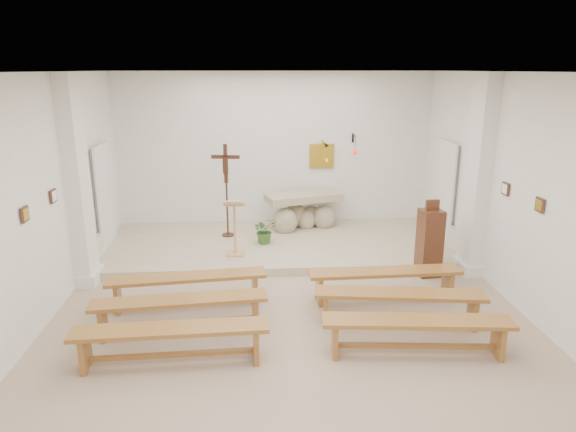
{
  "coord_description": "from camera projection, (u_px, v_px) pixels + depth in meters",
  "views": [
    {
      "loc": [
        -0.49,
        -6.43,
        3.54
      ],
      "look_at": [
        0.06,
        1.6,
        1.23
      ],
      "focal_mm": 32.0,
      "sensor_mm": 36.0,
      "label": 1
    }
  ],
  "objects": [
    {
      "name": "ground",
      "position": [
        292.0,
        332.0,
        7.17
      ],
      "size": [
        7.0,
        10.0,
        0.0
      ],
      "primitive_type": "cube",
      "color": "tan",
      "rests_on": "ground"
    },
    {
      "name": "wall_left",
      "position": [
        16.0,
        216.0,
        6.46
      ],
      "size": [
        0.02,
        10.0,
        3.5
      ],
      "primitive_type": "cube",
      "color": "white",
      "rests_on": "ground"
    },
    {
      "name": "wall_right",
      "position": [
        550.0,
        207.0,
        6.92
      ],
      "size": [
        0.02,
        10.0,
        3.5
      ],
      "primitive_type": "cube",
      "color": "white",
      "rests_on": "ground"
    },
    {
      "name": "wall_back",
      "position": [
        275.0,
        152.0,
        11.47
      ],
      "size": [
        7.0,
        0.02,
        3.5
      ],
      "primitive_type": "cube",
      "color": "white",
      "rests_on": "ground"
    },
    {
      "name": "ceiling",
      "position": [
        292.0,
        73.0,
        6.21
      ],
      "size": [
        7.0,
        10.0,
        0.02
      ],
      "primitive_type": "cube",
      "color": "silver",
      "rests_on": "wall_back"
    },
    {
      "name": "sanctuary_platform",
      "position": [
        279.0,
        244.0,
        10.51
      ],
      "size": [
        6.98,
        3.0,
        0.15
      ],
      "primitive_type": "cube",
      "color": "beige",
      "rests_on": "ground"
    },
    {
      "name": "pilaster_left",
      "position": [
        77.0,
        183.0,
        8.38
      ],
      "size": [
        0.26,
        0.55,
        3.5
      ],
      "primitive_type": "cube",
      "color": "white",
      "rests_on": "ground"
    },
    {
      "name": "pilaster_right",
      "position": [
        478.0,
        177.0,
        8.83
      ],
      "size": [
        0.26,
        0.55,
        3.5
      ],
      "primitive_type": "cube",
      "color": "white",
      "rests_on": "ground"
    },
    {
      "name": "gold_wall_relief",
      "position": [
        322.0,
        156.0,
        11.54
      ],
      "size": [
        0.55,
        0.04,
        0.55
      ],
      "primitive_type": "cube",
      "color": "gold",
      "rests_on": "wall_back"
    },
    {
      "name": "sanctuary_lamp",
      "position": [
        355.0,
        150.0,
        11.3
      ],
      "size": [
        0.11,
        0.36,
        0.44
      ],
      "color": "black",
      "rests_on": "wall_back"
    },
    {
      "name": "station_frame_left_mid",
      "position": [
        25.0,
        214.0,
        6.66
      ],
      "size": [
        0.03,
        0.2,
        0.2
      ],
      "primitive_type": "cube",
      "color": "#45291E",
      "rests_on": "wall_left"
    },
    {
      "name": "station_frame_left_rear",
      "position": [
        53.0,
        196.0,
        7.62
      ],
      "size": [
        0.03,
        0.2,
        0.2
      ],
      "primitive_type": "cube",
      "color": "#45291E",
      "rests_on": "wall_left"
    },
    {
      "name": "station_frame_right_mid",
      "position": [
        540.0,
        205.0,
        7.12
      ],
      "size": [
        0.03,
        0.2,
        0.2
      ],
      "primitive_type": "cube",
      "color": "#45291E",
      "rests_on": "wall_right"
    },
    {
      "name": "station_frame_right_rear",
      "position": [
        506.0,
        189.0,
        8.08
      ],
      "size": [
        0.03,
        0.2,
        0.2
      ],
      "primitive_type": "cube",
      "color": "#45291E",
      "rests_on": "wall_right"
    },
    {
      "name": "radiator_left",
      "position": [
        95.0,
        253.0,
        9.46
      ],
      "size": [
        0.1,
        0.85,
        0.52
      ],
      "primitive_type": "cube",
      "color": "silver",
      "rests_on": "ground"
    },
    {
      "name": "radiator_right",
      "position": [
        458.0,
        245.0,
        9.91
      ],
      "size": [
        0.1,
        0.85,
        0.52
      ],
      "primitive_type": "cube",
      "color": "silver",
      "rests_on": "ground"
    },
    {
      "name": "altar",
      "position": [
        303.0,
        213.0,
        11.29
      ],
      "size": [
        1.75,
        1.08,
        0.85
      ],
      "rotation": [
        0.0,
        0.0,
        0.29
      ],
      "color": "tan",
      "rests_on": "sanctuary_platform"
    },
    {
      "name": "lectern",
      "position": [
        235.0,
        227.0,
        9.57
      ],
      "size": [
        0.41,
        0.36,
        1.1
      ],
      "rotation": [
        0.0,
        0.0,
        -0.07
      ],
      "color": "tan",
      "rests_on": "sanctuary_platform"
    },
    {
      "name": "crucifix_stand",
      "position": [
        226.0,
        184.0,
        10.52
      ],
      "size": [
        0.58,
        0.25,
        1.93
      ],
      "rotation": [
        0.0,
        0.0,
        -0.16
      ],
      "color": "#3E1F13",
      "rests_on": "sanctuary_platform"
    },
    {
      "name": "potted_plant",
      "position": [
        265.0,
        230.0,
        10.31
      ],
      "size": [
        0.62,
        0.6,
        0.53
      ],
      "primitive_type": "imported",
      "rotation": [
        0.0,
        0.0,
        0.54
      ],
      "color": "#336227",
      "rests_on": "sanctuary_platform"
    },
    {
      "name": "donation_pedestal",
      "position": [
        430.0,
        242.0,
        8.99
      ],
      "size": [
        0.41,
        0.41,
        1.38
      ],
      "rotation": [
        0.0,
        0.0,
        0.11
      ],
      "color": "#4E2716",
      "rests_on": "ground"
    },
    {
      "name": "bench_left_front",
      "position": [
        187.0,
        283.0,
        7.85
      ],
      "size": [
        2.43,
        0.63,
        0.51
      ],
      "rotation": [
        0.0,
        0.0,
        0.11
      ],
      "color": "#A16A2E",
      "rests_on": "ground"
    },
    {
      "name": "bench_right_front",
      "position": [
        385.0,
        278.0,
        8.05
      ],
      "size": [
        2.41,
        0.45,
        0.51
      ],
      "rotation": [
        0.0,
        0.0,
        0.03
      ],
      "color": "#A16A2E",
      "rests_on": "ground"
    },
    {
      "name": "bench_left_second",
      "position": [
        180.0,
        307.0,
        7.07
      ],
      "size": [
        2.42,
        0.6,
        0.51
      ],
      "rotation": [
        0.0,
        0.0,
        0.09
      ],
      "color": "#A16A2E",
      "rests_on": "ground"
    },
    {
      "name": "bench_right_second",
      "position": [
        399.0,
        300.0,
        7.27
      ],
      "size": [
        2.43,
        0.7,
        0.51
      ],
      "rotation": [
        0.0,
        0.0,
        -0.13
      ],
      "color": "#A16A2E",
      "rests_on": "ground"
    },
    {
      "name": "bench_left_third",
      "position": [
        171.0,
        337.0,
        6.28
      ],
      "size": [
        2.41,
        0.47,
        0.51
      ],
      "rotation": [
        0.0,
        0.0,
        0.04
      ],
      "color": "#A16A2E",
      "rests_on": "ground"
    },
    {
      "name": "bench_right_third",
      "position": [
        417.0,
        328.0,
        6.48
      ],
      "size": [
        2.42,
        0.6,
        0.51
      ],
      "rotation": [
        0.0,
        0.0,
        -0.09
      ],
      "color": "#A16A2E",
      "rests_on": "ground"
    }
  ]
}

